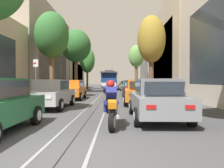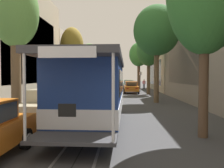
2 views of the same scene
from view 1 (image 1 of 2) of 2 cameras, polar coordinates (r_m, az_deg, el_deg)
The scene contains 22 objects.
ground_plane at distance 24.37m, azimuth -1.47°, elevation -2.73°, with size 160.00×160.00×0.00m, color #424244.
trolley_track_rails at distance 27.38m, azimuth -1.19°, elevation -2.34°, with size 1.14×58.09×0.01m.
building_facade_left at distance 29.62m, azimuth -19.88°, elevation 5.80°, with size 5.70×49.79×10.50m.
building_facade_right at distance 28.84m, azimuth 17.71°, elevation 7.26°, with size 5.50×49.79×10.73m.
parked_car_silver_second_left at distance 12.41m, azimuth -15.83°, elevation -2.46°, with size 2.04×4.38×1.58m.
parked_car_orange_mid_left at distance 17.98m, azimuth -10.54°, elevation -1.45°, with size 2.04×4.38×1.58m.
parked_car_grey_near_right at distance 8.48m, azimuth 11.82°, elevation -3.94°, with size 2.01×4.37×1.58m.
parked_car_orange_second_right at distance 13.91m, azimuth 7.24°, elevation -2.09°, with size 2.13×4.42×1.58m.
parked_car_maroon_mid_right at distance 19.13m, azimuth 5.94°, elevation -1.31°, with size 2.08×4.40×1.58m.
parked_car_green_fourth_right at distance 24.94m, azimuth 4.86°, elevation -0.82°, with size 2.09×4.40×1.58m.
parked_car_grey_fifth_right at distance 30.70m, azimuth 4.21°, elevation -0.52°, with size 2.13×4.42×1.58m.
parked_car_beige_sixth_right at distance 36.40m, azimuth 3.38°, elevation -0.31°, with size 2.03×4.37×1.58m.
parked_car_orange_far_right at distance 42.26m, azimuth 3.11°, elevation -0.16°, with size 2.02×4.37×1.58m.
street_tree_kerb_left_second at distance 20.34m, azimuth -15.69°, elevation 12.26°, with size 3.00×3.17×7.68m.
street_tree_kerb_left_mid at distance 29.12m, azimuth -9.55°, elevation 9.85°, with size 3.94×3.93×8.29m.
street_tree_kerb_left_fourth at distance 39.85m, azimuth -6.58°, elevation 6.24°, with size 2.76×2.43×7.68m.
street_tree_kerb_right_second at distance 21.99m, azimuth 10.41°, elevation 11.43°, with size 2.76×2.76×8.00m.
street_tree_kerb_right_mid at distance 36.13m, azimuth 6.45°, elevation 7.06°, with size 2.48×2.20×7.49m.
cable_car_trolley at distance 37.41m, azimuth -0.58°, elevation 1.04°, with size 2.77×9.17×3.28m.
motorcycle_with_rider at distance 6.91m, azimuth -0.36°, elevation -5.03°, with size 0.60×1.95×1.53m.
fire_hydrant at distance 9.69m, azimuth 19.94°, elevation -5.62°, with size 0.40×0.22×0.84m.
street_sign_post at distance 14.71m, azimuth -19.58°, elevation 2.01°, with size 0.36×0.09×2.95m.
Camera 1 is at (1.08, -4.27, 1.50)m, focal length 34.43 mm.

